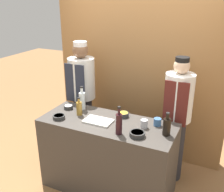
# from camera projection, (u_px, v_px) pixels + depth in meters

# --- Properties ---
(ground_plane) EXTENTS (14.00, 14.00, 0.00)m
(ground_plane) POSITION_uv_depth(u_px,v_px,m) (108.00, 187.00, 3.42)
(ground_plane) COLOR olive
(cabinet_wall) EXTENTS (2.56, 0.18, 2.40)m
(cabinet_wall) POSITION_uv_depth(u_px,v_px,m) (139.00, 77.00, 3.88)
(cabinet_wall) COLOR olive
(cabinet_wall) RESTS_ON ground_plane
(counter) EXTENTS (1.61, 0.65, 0.95)m
(counter) POSITION_uv_depth(u_px,v_px,m) (108.00, 156.00, 3.25)
(counter) COLOR #3D3833
(counter) RESTS_ON ground_plane
(sauce_bowl_white) EXTENTS (0.12, 0.12, 0.05)m
(sauce_bowl_white) POSITION_uv_depth(u_px,v_px,m) (68.00, 107.00, 3.41)
(sauce_bowl_white) COLOR #2D2D2D
(sauce_bowl_white) RESTS_ON counter
(sauce_bowl_yellow) EXTENTS (0.13, 0.13, 0.05)m
(sauce_bowl_yellow) POSITION_uv_depth(u_px,v_px,m) (123.00, 114.00, 3.19)
(sauce_bowl_yellow) COLOR #2D2D2D
(sauce_bowl_yellow) RESTS_ON counter
(sauce_bowl_green) EXTENTS (0.17, 0.17, 0.05)m
(sauce_bowl_green) POSITION_uv_depth(u_px,v_px,m) (137.00, 134.00, 2.75)
(sauce_bowl_green) COLOR #2D2D2D
(sauce_bowl_green) RESTS_ON counter
(sauce_bowl_purple) EXTENTS (0.15, 0.15, 0.04)m
(sauce_bowl_purple) POSITION_uv_depth(u_px,v_px,m) (59.00, 117.00, 3.14)
(sauce_bowl_purple) COLOR #2D2D2D
(sauce_bowl_purple) RESTS_ON counter
(cutting_board) EXTENTS (0.33, 0.21, 0.02)m
(cutting_board) POSITION_uv_depth(u_px,v_px,m) (98.00, 121.00, 3.07)
(cutting_board) COLOR white
(cutting_board) RESTS_ON counter
(bottle_clear) EXTENTS (0.08, 0.08, 0.31)m
(bottle_clear) POSITION_uv_depth(u_px,v_px,m) (82.00, 100.00, 3.37)
(bottle_clear) COLOR silver
(bottle_clear) RESTS_ON counter
(bottle_wine) EXTENTS (0.07, 0.07, 0.32)m
(bottle_wine) POSITION_uv_depth(u_px,v_px,m) (119.00, 123.00, 2.77)
(bottle_wine) COLOR black
(bottle_wine) RESTS_ON counter
(bottle_vinegar) EXTENTS (0.07, 0.07, 0.23)m
(bottle_vinegar) POSITION_uv_depth(u_px,v_px,m) (79.00, 108.00, 3.22)
(bottle_vinegar) COLOR olive
(bottle_vinegar) RESTS_ON counter
(bottle_soy) EXTENTS (0.09, 0.09, 0.26)m
(bottle_soy) POSITION_uv_depth(u_px,v_px,m) (167.00, 126.00, 2.75)
(bottle_soy) COLOR black
(bottle_soy) RESTS_ON counter
(cup_blue) EXTENTS (0.09, 0.09, 0.09)m
(cup_blue) POSITION_uv_depth(u_px,v_px,m) (157.00, 122.00, 2.97)
(cup_blue) COLOR #386093
(cup_blue) RESTS_ON counter
(cup_steel) EXTENTS (0.08, 0.08, 0.09)m
(cup_steel) POSITION_uv_depth(u_px,v_px,m) (144.00, 124.00, 2.92)
(cup_steel) COLOR #B7B7BC
(cup_steel) RESTS_ON counter
(chef_left) EXTENTS (0.38, 0.38, 1.75)m
(chef_left) POSITION_uv_depth(u_px,v_px,m) (82.00, 97.00, 3.83)
(chef_left) COLOR #28282D
(chef_left) RESTS_ON ground_plane
(chef_right) EXTENTS (0.35, 0.35, 1.67)m
(chef_right) POSITION_uv_depth(u_px,v_px,m) (177.00, 117.00, 3.30)
(chef_right) COLOR #28282D
(chef_right) RESTS_ON ground_plane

